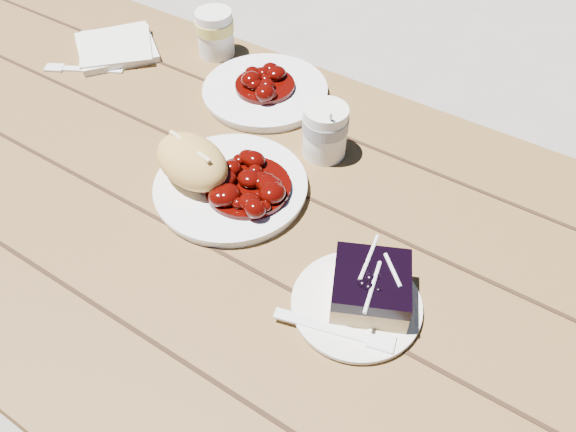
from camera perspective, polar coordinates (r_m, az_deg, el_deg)
The scene contains 14 objects.
ground at distance 1.52m, azimuth -5.57°, elevation -17.80°, with size 60.00×60.00×0.00m, color gray.
picnic_table at distance 1.01m, azimuth -7.97°, elevation -3.88°, with size 2.00×1.55×0.75m.
main_plate at distance 0.88m, azimuth -5.82°, elevation 2.91°, with size 0.23×0.23×0.02m, color white.
goulash_stew at distance 0.85m, azimuth -4.15°, elevation 3.72°, with size 0.13×0.13×0.04m, color #3B0402, non-canonical shape.
bread_roll at distance 0.87m, azimuth -9.73°, elevation 5.49°, with size 0.13×0.09×0.07m, color tan.
dessert_plate at distance 0.75m, azimuth 6.94°, elevation -8.97°, with size 0.17×0.17×0.01m, color white.
blueberry_cake at distance 0.73m, azimuth 8.42°, elevation -7.09°, with size 0.13×0.13×0.06m.
fork_dessert at distance 0.72m, azimuth 3.46°, elevation -11.04°, with size 0.03×0.16×0.01m, color white, non-canonical shape.
coffee_cup at distance 0.92m, azimuth 3.78°, elevation 8.57°, with size 0.07×0.07×0.09m, color white.
napkin_stack at distance 1.25m, azimuth -17.02°, elevation 16.05°, with size 0.15×0.15×0.01m, color white.
fork_table at distance 1.21m, azimuth -19.32°, elevation 13.87°, with size 0.03×0.16×0.01m, color white, non-canonical shape.
second_plate at distance 1.07m, azimuth -2.34°, elevation 12.52°, with size 0.23×0.23×0.02m, color white.
second_stew at distance 1.06m, azimuth -2.39°, elevation 13.80°, with size 0.11×0.11×0.04m, color #3B0402, non-canonical shape.
second_cup at distance 1.18m, azimuth -7.41°, elevation 17.94°, with size 0.07×0.07×0.09m, color white.
Camera 1 is at (0.46, -0.44, 1.38)m, focal length 35.00 mm.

